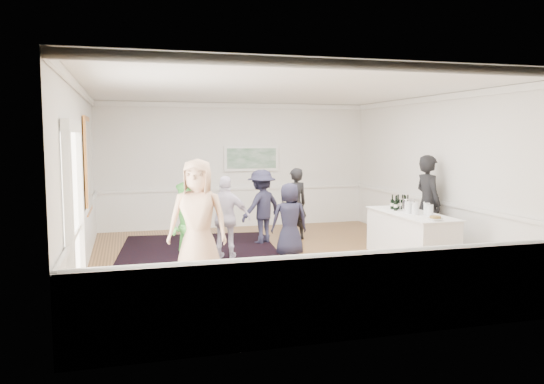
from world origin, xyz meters
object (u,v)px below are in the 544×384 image
object	(u,v)px
serving_table	(411,236)
guest_green	(188,227)
ice_bucket	(408,206)
nut_bowl	(435,218)
guest_dark_a	(262,207)
guest_navy	(290,220)
guest_dark_b	(295,204)
bartender	(428,203)
guest_tan	(198,220)
guest_lilac	(226,218)

from	to	relation	value
serving_table	guest_green	bearing A→B (deg)	177.05
ice_bucket	nut_bowl	size ratio (longest dim) A/B	1.05
guest_dark_a	guest_navy	world-z (taller)	guest_dark_a
guest_green	guest_navy	size ratio (longest dim) A/B	1.08
guest_dark_a	guest_dark_b	bearing A→B (deg)	163.33
guest_dark_a	nut_bowl	world-z (taller)	guest_dark_a
guest_dark_a	ice_bucket	xyz separation A→B (m)	(2.40, -2.07, 0.20)
serving_table	nut_bowl	distance (m)	1.05
bartender	guest_dark_b	world-z (taller)	bartender
guest_tan	guest_green	bearing A→B (deg)	118.45
guest_tan	guest_green	size ratio (longest dim) A/B	1.27
guest_green	guest_dark_b	distance (m)	3.48
guest_navy	guest_dark_a	bearing A→B (deg)	-76.43
guest_tan	guest_dark_a	size ratio (longest dim) A/B	1.23
serving_table	ice_bucket	xyz separation A→B (m)	(0.05, 0.20, 0.56)
serving_table	guest_tan	size ratio (longest dim) A/B	1.11
bartender	guest_green	xyz separation A→B (m)	(-4.95, -0.40, -0.20)
guest_dark_b	nut_bowl	distance (m)	3.68
serving_table	nut_bowl	size ratio (longest dim) A/B	8.92
guest_navy	ice_bucket	bearing A→B (deg)	167.92
guest_tan	guest_lilac	size ratio (longest dim) A/B	1.24
guest_dark_b	guest_dark_a	bearing A→B (deg)	-0.55
bartender	serving_table	bearing A→B (deg)	129.34
guest_lilac	guest_dark_a	xyz separation A→B (m)	(1.04, 1.32, 0.01)
guest_lilac	serving_table	bearing A→B (deg)	-174.80
guest_lilac	guest_dark_b	world-z (taller)	guest_dark_b
bartender	guest_tan	world-z (taller)	guest_tan
guest_green	guest_lilac	world-z (taller)	guest_lilac
serving_table	bartender	distance (m)	1.10
guest_dark_b	bartender	bearing A→B (deg)	128.92
serving_table	nut_bowl	xyz separation A→B (m)	(-0.07, -0.93, 0.48)
serving_table	guest_dark_b	distance (m)	2.91
guest_tan	ice_bucket	distance (m)	4.19
guest_dark_a	nut_bowl	distance (m)	3.93
guest_green	nut_bowl	xyz separation A→B (m)	(4.13, -1.14, 0.15)
guest_dark_b	guest_green	bearing A→B (deg)	27.54
guest_green	guest_dark_b	xyz separation A→B (m)	(2.68, 2.23, 0.04)
ice_bucket	guest_green	bearing A→B (deg)	179.80
guest_dark_a	ice_bucket	distance (m)	3.18
serving_table	guest_navy	distance (m)	2.34
guest_dark_a	ice_bucket	world-z (taller)	guest_dark_a
guest_lilac	guest_dark_a	bearing A→B (deg)	-107.18
guest_green	guest_lilac	bearing A→B (deg)	86.83
guest_lilac	ice_bucket	distance (m)	3.52
guest_tan	guest_navy	size ratio (longest dim) A/B	1.37
guest_dark_a	guest_dark_b	size ratio (longest dim) A/B	0.99
guest_lilac	guest_green	bearing A→B (deg)	63.18
bartender	guest_green	world-z (taller)	bartender
guest_lilac	guest_dark_b	bearing A→B (deg)	-120.38
guest_tan	guest_navy	xyz separation A→B (m)	(1.96, 1.26, -0.27)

